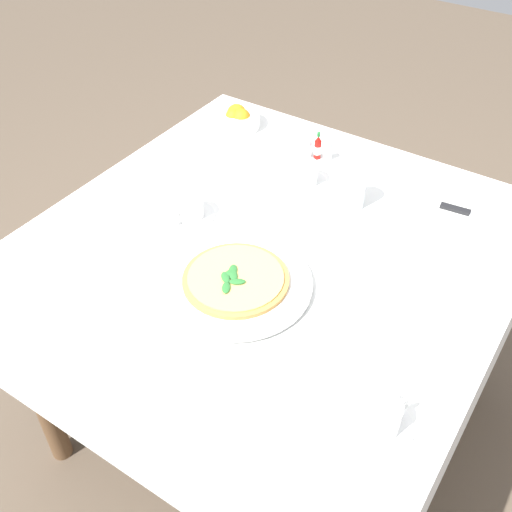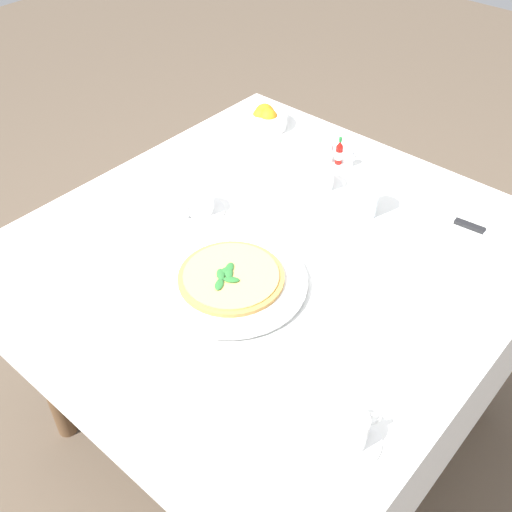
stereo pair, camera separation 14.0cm
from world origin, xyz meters
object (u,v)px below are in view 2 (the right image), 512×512
water_glass_right_edge (365,198)px  coffee_cup_back_corner (347,430)px  coffee_cup_near_left (319,179)px  coffee_cup_near_right (199,203)px  napkin_folded (487,238)px  salt_shaker (349,158)px  citrus_bowl (264,118)px  dinner_knife (490,234)px  pizza (231,277)px  pepper_shaker (329,154)px  hot_sauce_bottle (339,153)px  pizza_plate (231,281)px

water_glass_right_edge → coffee_cup_back_corner: bearing=-59.1°
coffee_cup_near_left → coffee_cup_near_right: size_ratio=0.98×
napkin_folded → salt_shaker: salt_shaker is taller
coffee_cup_near_right → salt_shaker: (0.16, 0.43, -0.00)m
coffee_cup_near_right → salt_shaker: 0.46m
citrus_bowl → salt_shaker: 0.33m
coffee_cup_near_right → coffee_cup_back_corner: coffee_cup_back_corner is taller
water_glass_right_edge → napkin_folded: water_glass_right_edge is taller
water_glass_right_edge → napkin_folded: (0.29, 0.10, -0.04)m
dinner_knife → salt_shaker: (-0.45, 0.06, 0.00)m
pizza → napkin_folded: 0.63m
napkin_folded → citrus_bowl: bearing=168.3°
pepper_shaker → pizza: bearing=-76.1°
hot_sauce_bottle → coffee_cup_near_left: bearing=-76.9°
pizza_plate → pepper_shaker: size_ratio=6.04×
coffee_cup_near_left → coffee_cup_near_right: 0.33m
coffee_cup_near_left → hot_sauce_bottle: hot_sauce_bottle is taller
dinner_knife → pepper_shaker: bearing=170.0°
coffee_cup_back_corner → water_glass_right_edge: (-0.34, 0.57, 0.02)m
water_glass_right_edge → hot_sauce_bottle: 0.24m
coffee_cup_near_right → water_glass_right_edge: bearing=40.4°
hot_sauce_bottle → pepper_shaker: size_ratio=1.48×
pizza_plate → coffee_cup_near_left: coffee_cup_near_left is taller
water_glass_right_edge → dinner_knife: size_ratio=0.53×
pizza_plate → pepper_shaker: (-0.14, 0.55, 0.01)m
pizza_plate → dinner_knife: dinner_knife is taller
coffee_cup_back_corner → water_glass_right_edge: size_ratio=1.24×
dinner_knife → hot_sauce_bottle: 0.48m
pizza_plate → coffee_cup_near_right: (-0.24, 0.14, 0.02)m
coffee_cup_near_right → salt_shaker: bearing=69.2°
pizza_plate → coffee_cup_near_right: size_ratio=2.56×
pepper_shaker → pizza_plate: bearing=-76.1°
citrus_bowl → water_glass_right_edge: bearing=-19.6°
napkin_folded → salt_shaker: bearing=166.1°
water_glass_right_edge → hot_sauce_bottle: water_glass_right_edge is taller
pizza_plate → citrus_bowl: (-0.41, 0.59, 0.02)m
pizza_plate → hot_sauce_bottle: size_ratio=4.09×
citrus_bowl → pizza_plate: bearing=-55.2°
coffee_cup_back_corner → citrus_bowl: 1.11m
coffee_cup_back_corner → dinner_knife: bearing=94.3°
coffee_cup_near_right → hot_sauce_bottle: (0.14, 0.42, 0.01)m
hot_sauce_bottle → pizza: bearing=-79.0°
coffee_cup_near_right → pepper_shaker: bearing=75.4°
napkin_folded → hot_sauce_bottle: size_ratio=2.81×
coffee_cup_near_right → dinner_knife: (0.61, 0.37, -0.00)m
coffee_cup_back_corner → pepper_shaker: (-0.55, 0.71, -0.00)m
salt_shaker → coffee_cup_near_right: bearing=-110.8°
dinner_knife → pepper_shaker: size_ratio=3.48×
pizza_plate → dinner_knife: 0.63m
salt_shaker → pepper_shaker: size_ratio=1.00×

